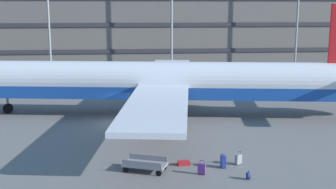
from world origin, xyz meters
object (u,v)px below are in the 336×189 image
object	(u,v)px
suitcase_purple	(238,159)
suitcase_orange	(223,161)
airliner	(158,82)
baggage_cart	(145,164)
suitcase_scuffed	(202,168)
suitcase_red	(184,163)
backpack_laid_flat	(249,176)

from	to	relation	value
suitcase_purple	suitcase_orange	bearing A→B (deg)	-157.38
airliner	baggage_cart	world-z (taller)	airliner
airliner	suitcase_orange	bearing A→B (deg)	-78.51
suitcase_scuffed	suitcase_red	bearing A→B (deg)	116.84
suitcase_orange	baggage_cart	bearing A→B (deg)	-178.99
suitcase_scuffed	suitcase_red	size ratio (longest dim) A/B	1.04
suitcase_purple	suitcase_red	world-z (taller)	suitcase_purple
suitcase_orange	baggage_cart	world-z (taller)	suitcase_orange
airliner	backpack_laid_flat	size ratio (longest dim) A/B	77.33
baggage_cart	airliner	bearing A→B (deg)	82.06
suitcase_purple	backpack_laid_flat	world-z (taller)	suitcase_purple
suitcase_orange	baggage_cart	size ratio (longest dim) A/B	0.27
suitcase_orange	backpack_laid_flat	world-z (taller)	suitcase_orange
airliner	backpack_laid_flat	world-z (taller)	airliner
suitcase_red	backpack_laid_flat	size ratio (longest dim) A/B	1.49
baggage_cart	suitcase_orange	bearing A→B (deg)	1.01
airliner	suitcase_purple	size ratio (longest dim) A/B	47.52
suitcase_scuffed	suitcase_orange	distance (m)	1.82
suitcase_scuffed	suitcase_purple	distance (m)	2.99
suitcase_scuffed	suitcase_orange	world-z (taller)	suitcase_orange
suitcase_purple	suitcase_orange	distance (m)	1.18
suitcase_red	baggage_cart	world-z (taller)	baggage_cart
airliner	suitcase_purple	bearing A→B (deg)	-73.89
suitcase_orange	suitcase_red	xyz separation A→B (m)	(-2.38, 0.69, -0.28)
suitcase_scuffed	suitcase_orange	size ratio (longest dim) A/B	0.95
suitcase_red	baggage_cart	size ratio (longest dim) A/B	0.25
suitcase_scuffed	suitcase_red	distance (m)	1.89
suitcase_orange	airliner	bearing A→B (deg)	101.49
baggage_cart	suitcase_purple	bearing A→B (deg)	5.15
suitcase_orange	backpack_laid_flat	xyz separation A→B (m)	(1.06, -2.07, -0.18)
airliner	suitcase_red	world-z (taller)	airliner
airliner	backpack_laid_flat	distance (m)	17.01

